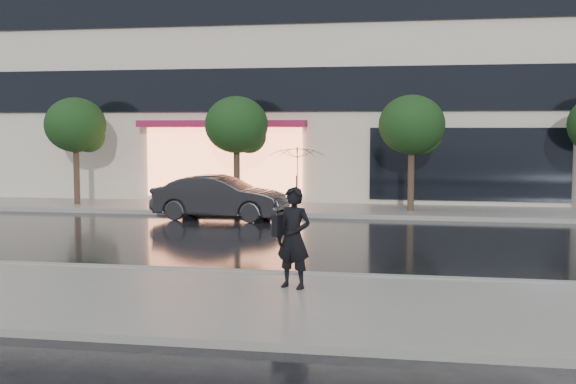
# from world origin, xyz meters

# --- Properties ---
(ground) EXTENTS (120.00, 120.00, 0.00)m
(ground) POSITION_xyz_m (0.00, 0.00, 0.00)
(ground) COLOR black
(ground) RESTS_ON ground
(sidewalk_near) EXTENTS (60.00, 4.50, 0.12)m
(sidewalk_near) POSITION_xyz_m (0.00, -3.25, 0.06)
(sidewalk_near) COLOR slate
(sidewalk_near) RESTS_ON ground
(sidewalk_far) EXTENTS (60.00, 3.50, 0.12)m
(sidewalk_far) POSITION_xyz_m (0.00, 10.25, 0.06)
(sidewalk_far) COLOR slate
(sidewalk_far) RESTS_ON ground
(curb_near) EXTENTS (60.00, 0.25, 0.14)m
(curb_near) POSITION_xyz_m (0.00, -1.00, 0.07)
(curb_near) COLOR gray
(curb_near) RESTS_ON ground
(curb_far) EXTENTS (60.00, 0.25, 0.14)m
(curb_far) POSITION_xyz_m (0.00, 8.50, 0.07)
(curb_far) COLOR gray
(curb_far) RESTS_ON ground
(tree_far_west) EXTENTS (2.20, 2.20, 3.99)m
(tree_far_west) POSITION_xyz_m (-8.94, 10.03, 2.92)
(tree_far_west) COLOR #33261C
(tree_far_west) RESTS_ON ground
(tree_mid_west) EXTENTS (2.20, 2.20, 3.99)m
(tree_mid_west) POSITION_xyz_m (-2.94, 10.03, 2.92)
(tree_mid_west) COLOR #33261C
(tree_mid_west) RESTS_ON ground
(tree_mid_east) EXTENTS (2.20, 2.20, 3.99)m
(tree_mid_east) POSITION_xyz_m (3.06, 10.03, 2.92)
(tree_mid_east) COLOR #33261C
(tree_mid_east) RESTS_ON ground
(parked_car) EXTENTS (4.31, 1.76, 1.39)m
(parked_car) POSITION_xyz_m (-2.95, 7.60, 0.69)
(parked_car) COLOR black
(parked_car) RESTS_ON ground
(pedestrian_with_umbrella) EXTENTS (1.25, 1.26, 2.47)m
(pedestrian_with_umbrella) POSITION_xyz_m (1.15, -2.28, 1.73)
(pedestrian_with_umbrella) COLOR black
(pedestrian_with_umbrella) RESTS_ON sidewalk_near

